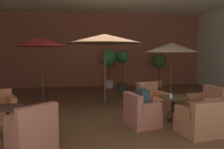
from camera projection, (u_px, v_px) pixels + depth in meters
The scene contains 18 objects.
ground_plane at pixel (114, 108), 6.97m from camera, with size 11.36×9.24×0.02m, color brown.
wall_back_brick at pixel (101, 50), 11.27m from camera, with size 11.36×0.08×3.95m, color #95503B.
cafe_table_front_left at pixel (174, 103), 5.56m from camera, with size 0.69×0.69×0.65m.
armchair_front_left_north at pixel (206, 107), 5.79m from camera, with size 0.81×0.86×0.89m.
armchair_front_left_east at pixel (151, 101), 6.50m from camera, with size 0.92×0.97×0.89m.
armchair_front_left_south at pixel (141, 113), 5.18m from camera, with size 0.88×0.89×0.84m.
armchair_front_left_west at pixel (199, 122), 4.62m from camera, with size 0.89×0.88×0.80m.
cafe_table_front_right at pixel (8, 114), 4.56m from camera, with size 0.65×0.65×0.65m.
armchair_front_right_north at pixel (32, 134), 3.81m from camera, with size 1.02×1.02×0.92m.
armchair_front_right_east at pixel (0, 110), 5.46m from camera, with size 1.01×1.04×0.83m.
patio_umbrella_tall_red at pixel (105, 39), 7.25m from camera, with size 2.67×2.67×2.48m.
patio_umbrella_center_beige at pixel (172, 48), 9.01m from camera, with size 2.31×2.31×2.28m.
patio_umbrella_near_wall at pixel (41, 42), 8.23m from camera, with size 2.17×2.17×2.46m.
potted_tree_left_corner at pixel (159, 63), 11.01m from camera, with size 0.74×0.74×1.77m.
potted_tree_mid_left at pixel (109, 61), 10.73m from camera, with size 0.87×0.87×2.01m.
potted_tree_mid_right at pixel (123, 65), 9.78m from camera, with size 0.61×0.61×1.94m.
patron_blue_shirt at pixel (143, 98), 5.16m from camera, with size 0.31×0.38×0.69m.
iced_drink_cup at pixel (171, 96), 5.42m from camera, with size 0.08×0.08×0.11m, color white.
Camera 1 is at (-1.06, -6.73, 1.83)m, focal length 33.27 mm.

